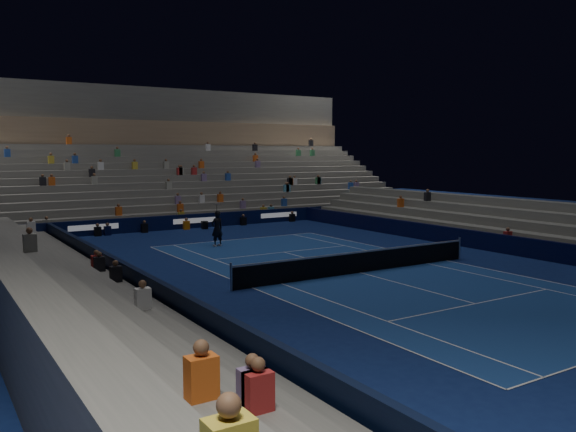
# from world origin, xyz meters

# --- Properties ---
(ground) EXTENTS (90.00, 90.00, 0.00)m
(ground) POSITION_xyz_m (0.00, 0.00, 0.00)
(ground) COLOR #0D1C50
(ground) RESTS_ON ground
(court_surface) EXTENTS (10.97, 23.77, 0.01)m
(court_surface) POSITION_xyz_m (0.00, 0.00, 0.01)
(court_surface) COLOR navy
(court_surface) RESTS_ON ground
(sponsor_barrier_far) EXTENTS (44.00, 0.25, 1.00)m
(sponsor_barrier_far) POSITION_xyz_m (0.00, 18.50, 0.50)
(sponsor_barrier_far) COLOR black
(sponsor_barrier_far) RESTS_ON ground
(sponsor_barrier_east) EXTENTS (0.25, 37.00, 1.00)m
(sponsor_barrier_east) POSITION_xyz_m (9.70, 0.00, 0.50)
(sponsor_barrier_east) COLOR black
(sponsor_barrier_east) RESTS_ON ground
(sponsor_barrier_west) EXTENTS (0.25, 37.00, 1.00)m
(sponsor_barrier_west) POSITION_xyz_m (-9.70, 0.00, 0.50)
(sponsor_barrier_west) COLOR black
(sponsor_barrier_west) RESTS_ON ground
(grandstand_main) EXTENTS (44.00, 15.20, 11.20)m
(grandstand_main) POSITION_xyz_m (0.00, 27.90, 3.38)
(grandstand_main) COLOR slate
(grandstand_main) RESTS_ON ground
(grandstand_east) EXTENTS (5.00, 37.00, 2.50)m
(grandstand_east) POSITION_xyz_m (13.17, 0.00, 0.92)
(grandstand_east) COLOR slate
(grandstand_east) RESTS_ON ground
(grandstand_west) EXTENTS (5.00, 37.00, 2.50)m
(grandstand_west) POSITION_xyz_m (-13.17, 0.00, 0.92)
(grandstand_west) COLOR #605F5B
(grandstand_west) RESTS_ON ground
(tennis_net) EXTENTS (12.90, 0.10, 1.10)m
(tennis_net) POSITION_xyz_m (0.00, 0.00, 0.50)
(tennis_net) COLOR #B2B2B7
(tennis_net) RESTS_ON ground
(tennis_player) EXTENTS (0.80, 0.58, 2.03)m
(tennis_player) POSITION_xyz_m (-2.14, 10.19, 1.02)
(tennis_player) COLOR black
(tennis_player) RESTS_ON ground
(broadcast_camera) EXTENTS (0.50, 0.89, 0.54)m
(broadcast_camera) POSITION_xyz_m (0.45, 17.64, 0.28)
(broadcast_camera) COLOR black
(broadcast_camera) RESTS_ON ground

